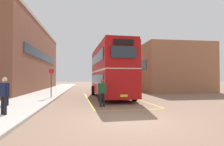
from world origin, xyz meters
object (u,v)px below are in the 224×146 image
(pedestrian_boarding, at_px, (102,91))
(bus_stop_sign, at_px, (51,80))
(double_decker_bus, at_px, (110,71))
(litter_bin, at_px, (5,98))
(pedestrian_waiting_far, at_px, (4,93))
(single_deck_bus, at_px, (118,79))

(pedestrian_boarding, xyz_separation_m, bus_stop_sign, (-3.99, 4.86, 0.63))
(pedestrian_boarding, bearing_deg, double_decker_bus, 77.08)
(pedestrian_boarding, bearing_deg, litter_bin, 176.48)
(litter_bin, bearing_deg, pedestrian_boarding, -3.52)
(pedestrian_boarding, height_order, pedestrian_waiting_far, pedestrian_waiting_far)
(single_deck_bus, bearing_deg, pedestrian_waiting_far, -112.24)
(single_deck_bus, distance_m, litter_bin, 22.62)
(single_deck_bus, bearing_deg, litter_bin, -117.87)
(pedestrian_waiting_far, relative_size, litter_bin, 1.81)
(pedestrian_waiting_far, distance_m, bus_stop_sign, 7.61)
(double_decker_bus, bearing_deg, single_deck_bus, 77.27)
(pedestrian_waiting_far, xyz_separation_m, bus_stop_sign, (0.81, 7.55, 0.51))
(litter_bin, bearing_deg, double_decker_bus, 34.95)
(pedestrian_boarding, bearing_deg, bus_stop_sign, 129.38)
(litter_bin, relative_size, bus_stop_sign, 0.38)
(single_deck_bus, relative_size, pedestrian_boarding, 5.51)
(single_deck_bus, xyz_separation_m, pedestrian_boarding, (-4.61, -20.35, -0.62))
(single_deck_bus, relative_size, bus_stop_sign, 3.86)
(double_decker_bus, distance_m, single_deck_bus, 15.36)
(litter_bin, bearing_deg, single_deck_bus, 62.13)
(double_decker_bus, height_order, litter_bin, double_decker_bus)
(pedestrian_waiting_far, bearing_deg, single_deck_bus, 67.76)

